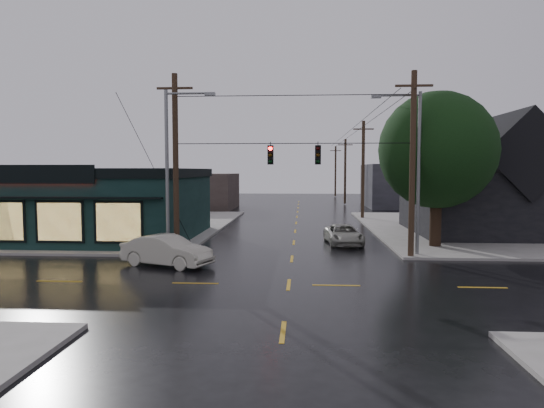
# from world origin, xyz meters

# --- Properties ---
(ground_plane) EXTENTS (160.00, 160.00, 0.00)m
(ground_plane) POSITION_xyz_m (0.00, 0.00, 0.00)
(ground_plane) COLOR black
(sidewalk_nw) EXTENTS (28.00, 28.00, 0.15)m
(sidewalk_nw) POSITION_xyz_m (-20.00, 20.00, 0.07)
(sidewalk_nw) COLOR gray
(sidewalk_nw) RESTS_ON ground
(sidewalk_ne) EXTENTS (28.00, 28.00, 0.15)m
(sidewalk_ne) POSITION_xyz_m (20.00, 20.00, 0.07)
(sidewalk_ne) COLOR gray
(sidewalk_ne) RESTS_ON ground
(pizza_shop) EXTENTS (16.30, 12.34, 4.90)m
(pizza_shop) POSITION_xyz_m (-15.00, 12.94, 2.56)
(pizza_shop) COLOR black
(pizza_shop) RESTS_ON ground
(ne_building) EXTENTS (12.60, 11.60, 8.75)m
(ne_building) POSITION_xyz_m (15.00, 17.00, 4.47)
(ne_building) COLOR black
(ne_building) RESTS_ON ground
(corner_tree) EXTENTS (7.17, 7.17, 9.50)m
(corner_tree) POSITION_xyz_m (8.79, 10.20, 6.04)
(corner_tree) COLOR black
(corner_tree) RESTS_ON ground
(utility_pole_nw) EXTENTS (2.00, 0.32, 10.15)m
(utility_pole_nw) POSITION_xyz_m (-6.50, 6.50, 0.00)
(utility_pole_nw) COLOR #301C15
(utility_pole_nw) RESTS_ON ground
(utility_pole_ne) EXTENTS (2.00, 0.32, 10.15)m
(utility_pole_ne) POSITION_xyz_m (6.50, 6.50, 0.00)
(utility_pole_ne) COLOR #301C15
(utility_pole_ne) RESTS_ON ground
(utility_pole_far_a) EXTENTS (2.00, 0.32, 9.65)m
(utility_pole_far_a) POSITION_xyz_m (6.50, 28.00, 0.00)
(utility_pole_far_a) COLOR #301C15
(utility_pole_far_a) RESTS_ON ground
(utility_pole_far_b) EXTENTS (2.00, 0.32, 9.15)m
(utility_pole_far_b) POSITION_xyz_m (6.50, 48.00, 0.00)
(utility_pole_far_b) COLOR #301C15
(utility_pole_far_b) RESTS_ON ground
(utility_pole_far_c) EXTENTS (2.00, 0.32, 9.15)m
(utility_pole_far_c) POSITION_xyz_m (6.50, 68.00, 0.00)
(utility_pole_far_c) COLOR #301C15
(utility_pole_far_c) RESTS_ON ground
(span_signal_assembly) EXTENTS (13.00, 0.48, 1.23)m
(span_signal_assembly) POSITION_xyz_m (0.10, 6.50, 5.70)
(span_signal_assembly) COLOR black
(span_signal_assembly) RESTS_ON ground
(streetlight_nw) EXTENTS (5.40, 0.30, 9.15)m
(streetlight_nw) POSITION_xyz_m (-6.80, 5.80, 0.00)
(streetlight_nw) COLOR slate
(streetlight_nw) RESTS_ON ground
(streetlight_ne) EXTENTS (5.40, 0.30, 9.15)m
(streetlight_ne) POSITION_xyz_m (7.00, 7.20, 0.00)
(streetlight_ne) COLOR slate
(streetlight_ne) RESTS_ON ground
(bg_building_west) EXTENTS (12.00, 10.00, 4.40)m
(bg_building_west) POSITION_xyz_m (-14.00, 40.00, 2.20)
(bg_building_west) COLOR #362927
(bg_building_west) RESTS_ON ground
(bg_building_east) EXTENTS (14.00, 12.00, 5.60)m
(bg_building_east) POSITION_xyz_m (16.00, 45.00, 2.80)
(bg_building_east) COLOR #28282D
(bg_building_east) RESTS_ON ground
(sedan_cream) EXTENTS (5.01, 3.24, 1.56)m
(sedan_cream) POSITION_xyz_m (-6.27, 3.63, 0.78)
(sedan_cream) COLOR #B1AF9C
(sedan_cream) RESTS_ON ground
(suv_silver) EXTENTS (2.54, 4.78, 1.28)m
(suv_silver) POSITION_xyz_m (3.26, 11.42, 0.64)
(suv_silver) COLOR gray
(suv_silver) RESTS_ON ground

